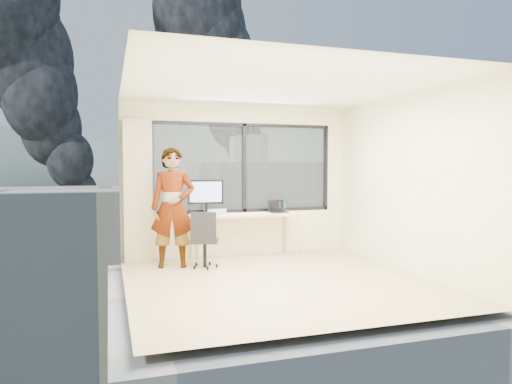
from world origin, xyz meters
name	(u,v)px	position (x,y,z in m)	size (l,w,h in m)	color
floor	(279,281)	(0.00, 0.00, 0.00)	(4.00, 4.00, 0.01)	tan
ceiling	(279,86)	(0.00, 0.00, 2.60)	(4.00, 4.00, 0.01)	white
wall_front	(355,192)	(0.00, -2.00, 1.30)	(4.00, 0.01, 2.60)	beige
wall_left	(123,186)	(-2.00, 0.00, 1.30)	(0.01, 4.00, 2.60)	beige
wall_right	(406,183)	(2.00, 0.00, 1.30)	(0.01, 4.00, 2.60)	beige
window_wall	(241,168)	(0.05, 2.00, 1.52)	(3.30, 0.16, 1.55)	black
curtain	(138,191)	(-1.72, 1.88, 1.15)	(0.45, 0.14, 2.30)	beige
desk	(244,236)	(0.00, 1.66, 0.38)	(1.80, 0.60, 0.75)	#CEB08A
chair	(205,239)	(-0.79, 1.11, 0.44)	(0.45, 0.45, 0.89)	black
person	(173,208)	(-1.24, 1.31, 0.92)	(0.67, 0.44, 1.83)	#2D2D33
monitor	(206,197)	(-0.64, 1.72, 1.04)	(0.59, 0.13, 0.59)	black
game_console	(217,211)	(-0.42, 1.87, 0.79)	(0.30, 0.25, 0.07)	white
laptop	(279,207)	(0.63, 1.68, 0.85)	(0.30, 0.32, 0.20)	black
cellphone	(275,213)	(0.52, 1.59, 0.76)	(0.12, 0.05, 0.01)	black
pen_cup	(280,210)	(0.64, 1.61, 0.79)	(0.07, 0.07, 0.09)	black
handbag	(280,206)	(0.71, 1.85, 0.84)	(0.24, 0.12, 0.18)	#0C493C
exterior_ground	(118,227)	(0.00, 120.00, -14.00)	(400.00, 400.00, 0.04)	#515B3D
near_bldg_a	(8,289)	(-9.00, 30.00, -7.00)	(16.00, 12.00, 14.00)	beige
near_bldg_b	(257,243)	(12.00, 38.00, -6.00)	(14.00, 13.00, 16.00)	silver
near_bldg_c	(477,282)	(30.00, 28.00, -9.00)	(12.00, 10.00, 10.00)	beige
far_tower_b	(148,170)	(8.00, 120.00, 1.00)	(13.00, 13.00, 30.00)	silver
far_tower_c	(257,175)	(45.00, 140.00, -1.00)	(15.00, 15.00, 26.00)	silver
hill_b	(253,189)	(100.00, 320.00, -14.00)	(300.00, 220.00, 96.00)	slate
tree_b	(231,371)	(4.00, 18.00, -9.50)	(7.60, 7.60, 9.00)	#1C4617
tree_c	(337,262)	(22.00, 40.00, -9.00)	(8.40, 8.40, 10.00)	#1C4617
smoke_plume_a	(80,48)	(-10.00, 150.00, 39.00)	(40.00, 24.00, 90.00)	black
smoke_plume_b	(258,104)	(55.00, 170.00, 27.00)	(30.00, 18.00, 70.00)	black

